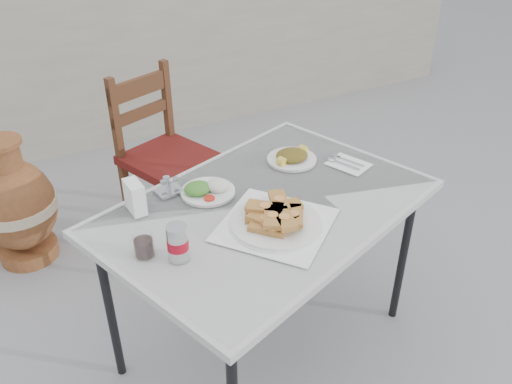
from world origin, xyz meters
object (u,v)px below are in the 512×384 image
napkin_holder (135,197)px  condiment_caddy (169,188)px  chair (162,154)px  salad_chopped_plate (292,157)px  soda_can (178,242)px  cola_glass (143,244)px  cafe_table (267,215)px  pide_plate (276,217)px  salad_rice_plate (207,189)px  terracotta_urn (17,206)px

napkin_holder → condiment_caddy: napkin_holder is taller
napkin_holder → chair: size_ratio=0.13×
salad_chopped_plate → soda_can: (-0.69, -0.40, 0.05)m
napkin_holder → chair: 1.04m
salad_chopped_plate → chair: 0.95m
cola_glass → napkin_holder: (0.06, 0.27, 0.02)m
cafe_table → condiment_caddy: size_ratio=13.27×
salad_chopped_plate → napkin_holder: size_ratio=1.76×
pide_plate → soda_can: bearing=-178.3°
salad_rice_plate → condiment_caddy: bearing=151.1°
cola_glass → terracotta_urn: (-0.34, 1.26, -0.48)m
soda_can → terracotta_urn: 1.49m
pide_plate → cola_glass: cola_glass is taller
cafe_table → soda_can: 0.47m
condiment_caddy → cafe_table: bearing=-38.9°
cola_glass → salad_chopped_plate: bearing=22.8°
chair → napkin_holder: bearing=-134.8°
cafe_table → napkin_holder: size_ratio=11.89×
napkin_holder → terracotta_urn: (-0.40, 0.99, -0.50)m
cola_glass → condiment_caddy: size_ratio=0.92×
cafe_table → chair: chair is taller
pide_plate → napkin_holder: (-0.42, 0.33, 0.03)m
cafe_table → napkin_holder: bearing=158.0°
napkin_holder → chair: chair is taller
cafe_table → pide_plate: (-0.04, -0.14, 0.09)m
cola_glass → salad_rice_plate: bearing=36.7°
cafe_table → pide_plate: bearing=-106.5°
salad_chopped_plate → cola_glass: (-0.79, -0.33, 0.03)m
salad_chopped_plate → napkin_holder: 0.73m
cafe_table → salad_chopped_plate: size_ratio=6.75×
salad_rice_plate → salad_chopped_plate: (0.44, 0.07, -0.00)m
cafe_table → terracotta_urn: cafe_table is taller
napkin_holder → salad_rice_plate: bearing=-6.0°
salad_chopped_plate → chair: (-0.33, 0.84, -0.30)m
cafe_table → terracotta_urn: bearing=126.3°
cafe_table → condiment_caddy: (-0.31, 0.25, 0.08)m
soda_can → terracotta_urn: bearing=108.3°
salad_rice_plate → chair: chair is taller
condiment_caddy → soda_can: bearing=-105.9°
pide_plate → soda_can: (-0.38, -0.01, 0.03)m
cafe_table → salad_rice_plate: bearing=135.0°
soda_can → napkin_holder: soda_can is taller
salad_chopped_plate → salad_rice_plate: bearing=-170.6°
terracotta_urn → salad_rice_plate: bearing=-55.5°
cafe_table → salad_chopped_plate: bearing=43.2°
salad_rice_plate → chair: size_ratio=0.23×
soda_can → napkin_holder: 0.34m
condiment_caddy → terracotta_urn: size_ratio=0.15×
pide_plate → terracotta_urn: 1.63m
cafe_table → chair: bearing=93.5°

